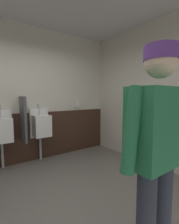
% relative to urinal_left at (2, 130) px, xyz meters
% --- Properties ---
extents(ground_plane, '(4.99, 4.25, 0.04)m').
position_rel_urinal_left_xyz_m(ground_plane, '(0.31, -1.67, -0.80)').
color(ground_plane, slate).
extents(wall_back, '(4.99, 0.12, 2.87)m').
position_rel_urinal_left_xyz_m(wall_back, '(0.31, 0.22, 0.66)').
color(wall_back, beige).
rests_on(wall_back, ground_plane).
extents(wall_right, '(0.12, 4.25, 2.87)m').
position_rel_urinal_left_xyz_m(wall_right, '(2.56, -1.67, 0.66)').
color(wall_right, beige).
rests_on(wall_right, ground_plane).
extents(wainscot_band_back, '(4.39, 0.03, 1.05)m').
position_rel_urinal_left_xyz_m(wainscot_band_back, '(0.31, 0.14, -0.25)').
color(wainscot_band_back, '#382319').
rests_on(wainscot_band_back, ground_plane).
extents(urinal_left, '(0.40, 0.34, 1.24)m').
position_rel_urinal_left_xyz_m(urinal_left, '(0.00, 0.00, 0.00)').
color(urinal_left, white).
rests_on(urinal_left, ground_plane).
extents(urinal_middle, '(0.40, 0.34, 1.24)m').
position_rel_urinal_left_xyz_m(urinal_middle, '(0.75, 0.00, 0.00)').
color(urinal_middle, white).
rests_on(urinal_middle, ground_plane).
extents(privacy_divider_panel, '(0.04, 0.40, 0.90)m').
position_rel_urinal_left_xyz_m(privacy_divider_panel, '(0.38, -0.07, 0.17)').
color(privacy_divider_panel, '#4C4C51').
extents(person, '(0.71, 0.60, 1.75)m').
position_rel_urinal_left_xyz_m(person, '(0.69, -2.74, 0.28)').
color(person, '#2D3342').
rests_on(person, ground_plane).
extents(soap_dispenser, '(0.10, 0.07, 0.18)m').
position_rel_urinal_left_xyz_m(soap_dispenser, '(1.72, 0.12, 0.45)').
color(soap_dispenser, silver).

